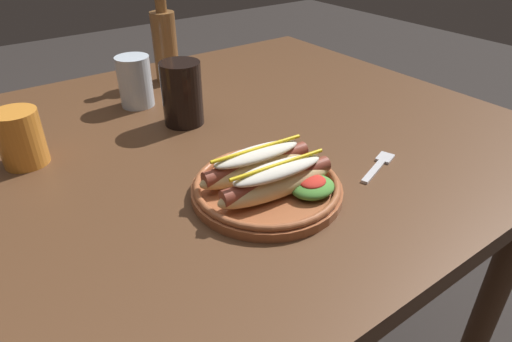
{
  "coord_description": "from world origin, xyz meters",
  "views": [
    {
      "loc": [
        -0.35,
        -0.71,
        1.16
      ],
      "look_at": [
        0.02,
        -0.2,
        0.77
      ],
      "focal_mm": 30.99,
      "sensor_mm": 36.0,
      "label": 1
    }
  ],
  "objects_px": {
    "hot_dog_plate": "(269,181)",
    "water_cup": "(135,81)",
    "fork": "(379,165)",
    "glass_bottle": "(165,44)",
    "extra_cup": "(20,138)",
    "soda_cup": "(182,94)"
  },
  "relations": [
    {
      "from": "hot_dog_plate",
      "to": "water_cup",
      "type": "xyz_separation_m",
      "value": [
        -0.02,
        0.48,
        0.03
      ]
    },
    {
      "from": "hot_dog_plate",
      "to": "extra_cup",
      "type": "relative_size",
      "value": 2.42
    },
    {
      "from": "soda_cup",
      "to": "extra_cup",
      "type": "distance_m",
      "value": 0.32
    },
    {
      "from": "soda_cup",
      "to": "glass_bottle",
      "type": "relative_size",
      "value": 0.53
    },
    {
      "from": "hot_dog_plate",
      "to": "glass_bottle",
      "type": "relative_size",
      "value": 0.98
    },
    {
      "from": "soda_cup",
      "to": "water_cup",
      "type": "bearing_deg",
      "value": 105.32
    },
    {
      "from": "fork",
      "to": "glass_bottle",
      "type": "bearing_deg",
      "value": 79.57
    },
    {
      "from": "soda_cup",
      "to": "glass_bottle",
      "type": "xyz_separation_m",
      "value": [
        0.09,
        0.26,
        0.03
      ]
    },
    {
      "from": "hot_dog_plate",
      "to": "fork",
      "type": "height_order",
      "value": "hot_dog_plate"
    },
    {
      "from": "fork",
      "to": "extra_cup",
      "type": "relative_size",
      "value": 1.16
    },
    {
      "from": "water_cup",
      "to": "glass_bottle",
      "type": "xyz_separation_m",
      "value": [
        0.13,
        0.11,
        0.04
      ]
    },
    {
      "from": "hot_dog_plate",
      "to": "extra_cup",
      "type": "distance_m",
      "value": 0.46
    },
    {
      "from": "fork",
      "to": "hot_dog_plate",
      "type": "bearing_deg",
      "value": 148.01
    },
    {
      "from": "hot_dog_plate",
      "to": "fork",
      "type": "distance_m",
      "value": 0.23
    },
    {
      "from": "fork",
      "to": "water_cup",
      "type": "xyz_separation_m",
      "value": [
        -0.24,
        0.53,
        0.06
      ]
    },
    {
      "from": "glass_bottle",
      "to": "hot_dog_plate",
      "type": "bearing_deg",
      "value": -100.78
    },
    {
      "from": "hot_dog_plate",
      "to": "extra_cup",
      "type": "xyz_separation_m",
      "value": [
        -0.3,
        0.35,
        0.02
      ]
    },
    {
      "from": "soda_cup",
      "to": "glass_bottle",
      "type": "height_order",
      "value": "glass_bottle"
    },
    {
      "from": "extra_cup",
      "to": "soda_cup",
      "type": "bearing_deg",
      "value": -3.06
    },
    {
      "from": "fork",
      "to": "soda_cup",
      "type": "relative_size",
      "value": 0.89
    },
    {
      "from": "water_cup",
      "to": "extra_cup",
      "type": "relative_size",
      "value": 1.13
    },
    {
      "from": "soda_cup",
      "to": "extra_cup",
      "type": "xyz_separation_m",
      "value": [
        -0.32,
        0.02,
        -0.02
      ]
    }
  ]
}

